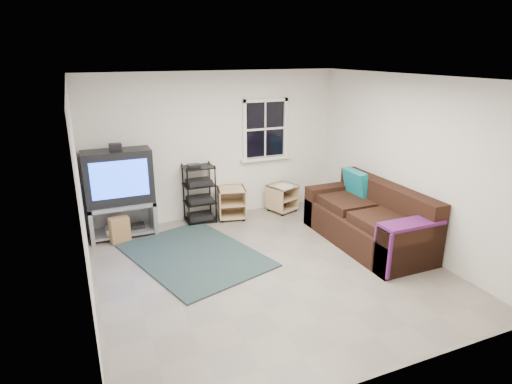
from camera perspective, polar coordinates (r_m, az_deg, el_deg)
name	(u,v)px	position (r m, az deg, el deg)	size (l,w,h in m)	color
room	(265,133)	(7.95, 1.22, 7.88)	(4.60, 4.62, 4.60)	gray
tv_unit	(119,186)	(7.20, -17.76, 0.74)	(1.05, 0.53, 1.54)	gray
av_rack	(200,197)	(7.60, -7.53, -0.70)	(0.53, 0.38, 1.06)	black
side_table_left	(231,201)	(7.81, -3.32, -1.26)	(0.57, 0.57, 0.57)	tan
side_table_right	(281,196)	(8.12, 3.38, -0.52)	(0.59, 0.59, 0.53)	tan
sofa	(369,221)	(6.97, 14.84, -3.79)	(1.00, 2.25, 1.03)	black
shag_rug	(195,255)	(6.51, -8.18, -8.33)	(1.57, 2.15, 0.03)	#321F16
paper_bag	(120,230)	(7.15, -17.73, -4.83)	(0.29, 0.19, 0.42)	#A17D48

